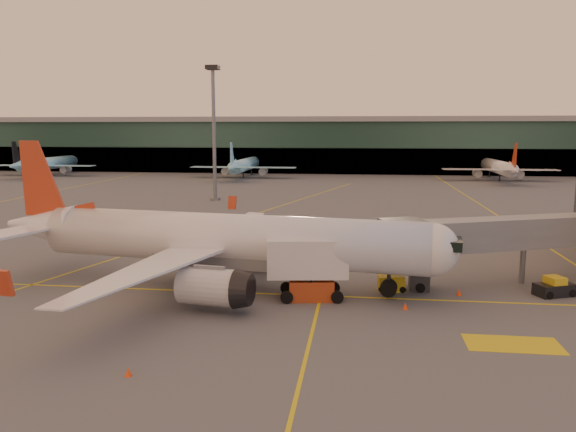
# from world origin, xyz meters

# --- Properties ---
(ground) EXTENTS (600.00, 600.00, 0.00)m
(ground) POSITION_xyz_m (0.00, 0.00, 0.00)
(ground) COLOR #4C4F54
(ground) RESTS_ON ground
(taxi_markings) EXTENTS (100.12, 173.00, 0.01)m
(taxi_markings) POSITION_xyz_m (-7.32, 44.49, 0.01)
(taxi_markings) COLOR gold
(taxi_markings) RESTS_ON ground
(terminal) EXTENTS (400.00, 20.00, 17.60)m
(terminal) POSITION_xyz_m (0.00, 141.79, 8.76)
(terminal) COLOR #19382D
(terminal) RESTS_ON ground
(mast_west_near) EXTENTS (2.40, 2.40, 25.60)m
(mast_west_near) POSITION_xyz_m (-20.00, 66.00, 14.86)
(mast_west_near) COLOR slate
(mast_west_near) RESTS_ON ground
(distant_aircraft_row) EXTENTS (225.00, 34.00, 13.00)m
(distant_aircraft_row) POSITION_xyz_m (-53.75, 118.00, 0.00)
(distant_aircraft_row) COLOR #98E6FF
(distant_aircraft_row) RESTS_ON ground
(main_airplane) EXTENTS (41.84, 37.86, 12.64)m
(main_airplane) POSITION_xyz_m (-4.40, 6.66, 4.11)
(main_airplane) COLOR white
(main_airplane) RESTS_ON ground
(jet_bridge) EXTENTS (26.65, 13.08, 6.14)m
(jet_bridge) POSITION_xyz_m (24.03, 12.01, 4.32)
(jet_bridge) COLOR slate
(jet_bridge) RESTS_ON ground
(catering_truck) EXTENTS (6.79, 3.69, 5.01)m
(catering_truck) POSITION_xyz_m (3.99, 4.17, 2.85)
(catering_truck) COLOR #A13917
(catering_truck) RESTS_ON ground
(gpu_cart) EXTENTS (2.38, 1.58, 1.31)m
(gpu_cart) POSITION_xyz_m (10.85, 7.23, 0.64)
(gpu_cart) COLOR gold
(gpu_cart) RESTS_ON ground
(pushback_tug) EXTENTS (3.54, 2.75, 1.62)m
(pushback_tug) POSITION_xyz_m (24.24, 7.58, 0.66)
(pushback_tug) COLOR black
(pushback_tug) RESTS_ON ground
(cone_nose) EXTENTS (0.44, 0.44, 0.56)m
(cone_nose) POSITION_xyz_m (16.39, 6.63, 0.27)
(cone_nose) COLOR #FE430D
(cone_nose) RESTS_ON ground
(cone_tail) EXTENTS (0.44, 0.44, 0.56)m
(cone_tail) POSITION_xyz_m (-24.00, 5.42, 0.27)
(cone_tail) COLOR #FE430D
(cone_tail) RESTS_ON ground
(cone_wing_right) EXTENTS (0.40, 0.40, 0.51)m
(cone_wing_right) POSITION_xyz_m (-4.61, -11.69, 0.24)
(cone_wing_right) COLOR #FE430D
(cone_wing_right) RESTS_ON ground
(cone_wing_left) EXTENTS (0.47, 0.47, 0.60)m
(cone_wing_left) POSITION_xyz_m (-4.17, 25.36, 0.29)
(cone_wing_left) COLOR #FE430D
(cone_wing_left) RESTS_ON ground
(cone_fwd) EXTENTS (0.42, 0.42, 0.53)m
(cone_fwd) POSITION_xyz_m (11.67, 2.31, 0.26)
(cone_fwd) COLOR #FE430D
(cone_fwd) RESTS_ON ground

